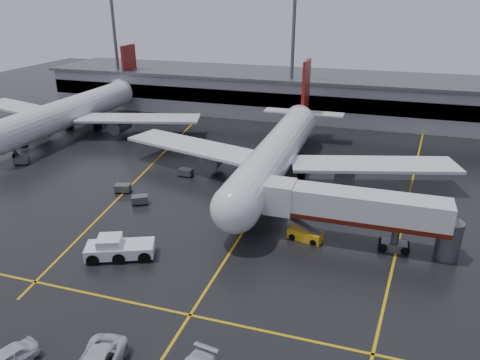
% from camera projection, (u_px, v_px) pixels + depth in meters
% --- Properties ---
extents(ground, '(220.00, 220.00, 0.00)m').
position_uv_depth(ground, '(260.00, 206.00, 57.17)').
color(ground, black).
rests_on(ground, ground).
extents(apron_line_centre, '(0.25, 90.00, 0.02)m').
position_uv_depth(apron_line_centre, '(260.00, 205.00, 57.16)').
color(apron_line_centre, gold).
rests_on(apron_line_centre, ground).
extents(apron_line_stop, '(60.00, 0.25, 0.02)m').
position_uv_depth(apron_line_stop, '(190.00, 315.00, 37.78)').
color(apron_line_stop, gold).
rests_on(apron_line_stop, ground).
extents(apron_line_left, '(9.99, 69.35, 0.02)m').
position_uv_depth(apron_line_left, '(154.00, 162.00, 71.56)').
color(apron_line_left, gold).
rests_on(apron_line_left, ground).
extents(apron_line_right, '(7.57, 69.64, 0.02)m').
position_uv_depth(apron_line_right, '(410.00, 192.00, 60.95)').
color(apron_line_right, gold).
rests_on(apron_line_right, ground).
extents(terminal, '(122.00, 19.00, 8.60)m').
position_uv_depth(terminal, '(319.00, 95.00, 97.75)').
color(terminal, gray).
rests_on(terminal, ground).
extents(light_mast_left, '(3.00, 1.20, 25.45)m').
position_uv_depth(light_mast_left, '(115.00, 42.00, 101.22)').
color(light_mast_left, '#595B60').
rests_on(light_mast_left, ground).
extents(light_mast_mid, '(3.00, 1.20, 25.45)m').
position_uv_depth(light_mast_mid, '(293.00, 48.00, 90.05)').
color(light_mast_mid, '#595B60').
rests_on(light_mast_mid, ground).
extents(main_airliner, '(48.80, 45.60, 14.10)m').
position_uv_depth(main_airliner, '(279.00, 150.00, 64.11)').
color(main_airliner, silver).
rests_on(main_airliner, ground).
extents(second_airliner, '(48.80, 45.60, 14.10)m').
position_uv_depth(second_airliner, '(77.00, 109.00, 86.41)').
color(second_airliner, silver).
rests_on(second_airliner, ground).
extents(jet_bridge, '(19.90, 3.40, 6.05)m').
position_uv_depth(jet_bridge, '(356.00, 210.00, 47.07)').
color(jet_bridge, silver).
rests_on(jet_bridge, ground).
extents(pushback_tractor, '(7.22, 5.09, 2.39)m').
position_uv_depth(pushback_tractor, '(118.00, 249.00, 45.72)').
color(pushback_tractor, silver).
rests_on(pushback_tractor, ground).
extents(belt_loader, '(3.86, 2.33, 2.29)m').
position_uv_depth(belt_loader, '(305.00, 235.00, 49.14)').
color(belt_loader, '#EEA915').
rests_on(belt_loader, ground).
extents(baggage_cart_a, '(2.38, 2.13, 1.12)m').
position_uv_depth(baggage_cart_a, '(140.00, 199.00, 57.39)').
color(baggage_cart_a, '#595B60').
rests_on(baggage_cart_a, ground).
extents(baggage_cart_b, '(2.27, 1.77, 1.12)m').
position_uv_depth(baggage_cart_b, '(123.00, 188.00, 60.75)').
color(baggage_cart_b, '#595B60').
rests_on(baggage_cart_b, ground).
extents(baggage_cart_c, '(2.01, 1.32, 1.12)m').
position_uv_depth(baggage_cart_c, '(186.00, 172.00, 66.06)').
color(baggage_cart_c, '#595B60').
rests_on(baggage_cart_c, ground).
extents(baggage_cart_d, '(2.35, 1.99, 1.12)m').
position_uv_depth(baggage_cart_d, '(21.00, 143.00, 78.94)').
color(baggage_cart_d, '#595B60').
rests_on(baggage_cart_d, ground).
extents(baggage_cart_e, '(2.34, 1.94, 1.12)m').
position_uv_depth(baggage_cart_e, '(22.00, 160.00, 70.64)').
color(baggage_cart_e, '#595B60').
rests_on(baggage_cart_e, ground).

